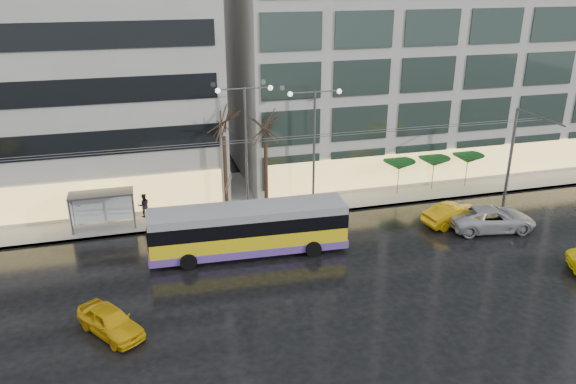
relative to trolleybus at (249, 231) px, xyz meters
name	(u,v)px	position (x,y,z in m)	size (l,w,h in m)	color
ground	(251,291)	(-0.80, -4.44, -1.52)	(140.00, 140.00, 0.00)	black
sidewalk	(240,195)	(1.20, 9.56, -1.44)	(80.00, 10.00, 0.15)	gray
kerb	(253,220)	(1.20, 4.61, -1.44)	(80.00, 0.10, 0.15)	slate
building_right	(420,18)	(18.20, 14.56, 11.13)	(32.00, 14.00, 25.00)	#9F9D98
trolleybus	(249,231)	(0.00, 0.00, 0.00)	(12.20, 4.98, 5.61)	yellow
catenary	(240,171)	(0.20, 3.50, 2.73)	(42.24, 5.12, 7.00)	#595B60
bus_shelter	(96,202)	(-9.18, 6.25, 0.44)	(4.20, 1.60, 2.51)	#595B60
street_lamp_near	(246,132)	(1.20, 6.36, 4.47)	(3.96, 0.36, 9.03)	#595B60
street_lamp_far	(314,131)	(6.20, 6.36, 4.20)	(3.96, 0.36, 8.53)	#595B60
tree_a	(223,118)	(-0.30, 6.56, 5.57)	(3.20, 3.20, 8.40)	black
tree_b	(265,124)	(2.70, 6.76, 4.88)	(3.20, 3.20, 7.70)	black
parasol_a	(399,165)	(13.20, 6.56, 0.93)	(2.50, 2.50, 2.65)	#595B60
parasol_b	(434,162)	(16.20, 6.56, 0.93)	(2.50, 2.50, 2.65)	#595B60
parasol_c	(468,159)	(19.20, 6.56, 0.93)	(2.50, 2.50, 2.65)	#595B60
taxi_a	(110,321)	(-8.15, -6.38, -0.84)	(1.61, 4.00, 1.36)	#D8A30B
taxi_b	(455,214)	(14.58, 0.45, -0.77)	(1.58, 4.53, 1.49)	#D0950A
sedan_silver	(491,218)	(16.56, -0.93, -0.71)	(2.69, 5.83, 1.62)	#AAA9AE
pedestrian_a	(108,201)	(-8.49, 7.01, 0.12)	(1.13, 1.14, 2.19)	black
pedestrian_b	(144,205)	(-6.11, 7.12, -0.51)	(0.91, 0.75, 1.73)	black
pedestrian_c	(79,209)	(-10.39, 7.00, -0.26)	(1.15, 0.94, 2.11)	black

